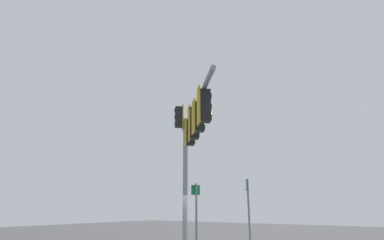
{
  "coord_description": "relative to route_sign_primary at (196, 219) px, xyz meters",
  "views": [
    {
      "loc": [
        7.16,
        -11.2,
        2.03
      ],
      "look_at": [
        0.89,
        -2.27,
        5.06
      ],
      "focal_mm": 29.56,
      "sensor_mm": 36.0,
      "label": 1
    }
  ],
  "objects": [
    {
      "name": "signal_mast_assembly",
      "position": [
        -0.46,
        0.31,
        2.9
      ],
      "size": [
        4.72,
        5.12,
        6.32
      ],
      "color": "gray",
      "rests_on": "ground"
    },
    {
      "name": "route_sign_secondary",
      "position": [
        1.07,
        1.72,
        0.15
      ],
      "size": [
        0.23,
        0.3,
        3.04
      ],
      "color": "slate",
      "rests_on": "ground"
    },
    {
      "name": "route_sign_primary",
      "position": [
        0.0,
        0.0,
        0.0
      ],
      "size": [
        0.15,
        0.32,
        2.81
      ],
      "color": "slate",
      "rests_on": "ground"
    }
  ]
}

